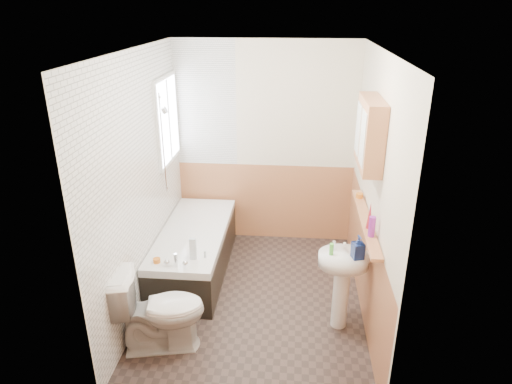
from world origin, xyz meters
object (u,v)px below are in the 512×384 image
toilet (160,310)px  medicine_cabinet (370,134)px  pine_shelf (366,221)px  bathtub (195,250)px  sink (342,275)px

toilet → medicine_cabinet: (1.77, 0.74, 1.43)m
toilet → medicine_cabinet: bearing=-79.4°
toilet → pine_shelf: size_ratio=0.55×
bathtub → pine_shelf: bearing=-18.2°
toilet → sink: 1.67m
sink → pine_shelf: size_ratio=0.62×
medicine_cabinet → bathtub: bearing=163.7°
toilet → sink: sink is taller
bathtub → toilet: bearing=-91.4°
pine_shelf → medicine_cabinet: 0.81m
bathtub → medicine_cabinet: medicine_cabinet is taller
sink → medicine_cabinet: (0.17, 0.31, 1.26)m
toilet → medicine_cabinet: 2.40m
sink → medicine_cabinet: medicine_cabinet is taller
bathtub → sink: bearing=-27.4°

